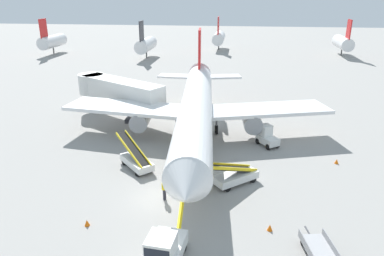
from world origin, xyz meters
The scene contains 17 objects.
ground_plane centered at (0.00, 0.00, 0.00)m, with size 300.00×300.00×0.00m, color gray.
taxi_line_yellow centered at (0.89, 5.00, 0.00)m, with size 0.30×80.00×0.01m, color yellow.
airliner centered at (0.85, 12.24, 3.42)m, with size 28.51×35.34×10.10m.
jet_bridge centered at (-9.93, 18.02, 3.54)m, with size 12.36×8.63×4.85m.
pushback_tug centered at (1.35, -7.08, 0.99)m, with size 2.22×3.76×2.20m.
baggage_tug_near_wing centered at (8.21, 11.35, 0.93)m, with size 2.43×2.71×2.10m.
belt_loader_forward_hold centered at (-3.56, 4.66, 0.78)m, with size 4.29×4.54×2.59m.
belt_loader_aft_hold centered at (5.12, 2.88, 0.78)m, with size 4.61×4.21×2.59m.
baggage_cart_loaded centered at (10.24, -5.16, 0.47)m, with size 2.05×3.84×0.94m.
ground_crew_marshaller centered at (-0.02, -0.21, 0.91)m, with size 0.36×0.24×1.70m.
safety_cone_nose_left centered at (14.29, 7.87, 0.22)m, with size 0.36×0.36×0.44m, color orange.
safety_cone_nose_right centered at (-4.51, -4.08, 0.22)m, with size 0.36×0.36×0.44m, color orange.
safety_cone_wingtip_left centered at (7.57, -3.02, 0.22)m, with size 0.36×0.36×0.44m, color orange.
distant_aircraft_far_left centered at (-41.50, 63.52, 3.22)m, with size 3.00×10.10×8.80m.
distant_aircraft_mid_left centered at (-16.70, 60.31, 3.22)m, with size 3.00×10.10×8.80m.
distant_aircraft_mid_right centered at (-0.72, 76.39, 3.22)m, with size 3.00×10.10×8.80m.
distant_aircraft_far_right centered at (29.84, 70.44, 3.22)m, with size 3.00×10.10×8.80m.
Camera 1 is at (5.11, -23.47, 14.66)m, focal length 33.99 mm.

